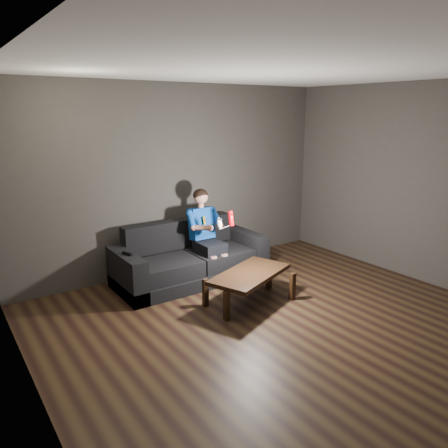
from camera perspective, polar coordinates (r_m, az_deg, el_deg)
floor at (r=4.88m, az=9.14°, el=-13.78°), size 5.00×5.00×0.00m
back_wall at (r=6.41m, az=-5.95°, el=5.90°), size 5.00×0.04×2.70m
left_wall at (r=3.26m, az=-23.72°, el=-3.68°), size 0.04×5.00×2.70m
right_wall at (r=6.39m, az=26.21°, el=4.46°), size 0.04×5.00×2.70m
ceiling at (r=4.33m, az=10.65°, el=19.58°), size 5.00×5.00×0.02m
sofa at (r=6.12m, az=-4.46°, el=-4.98°), size 2.09×0.90×0.81m
child at (r=6.06m, az=-2.39°, el=-0.56°), size 0.50×0.61×1.22m
wii_remote_red at (r=5.68m, az=0.91°, el=0.74°), size 0.05×0.08×0.20m
nunchuk_white at (r=5.60m, az=-0.59°, el=0.12°), size 0.06×0.10×0.16m
wii_remote_black at (r=5.57m, az=-12.53°, el=-3.80°), size 0.08×0.16×0.03m
coffee_table at (r=5.37m, az=3.40°, el=-6.84°), size 1.23×0.92×0.40m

